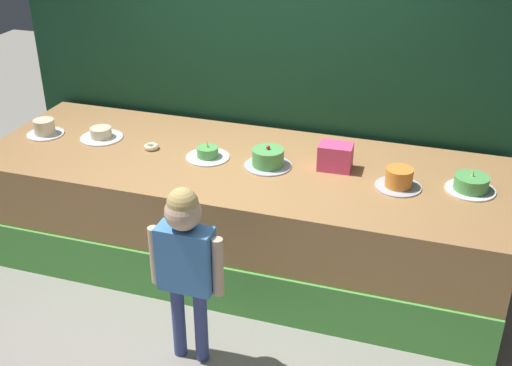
% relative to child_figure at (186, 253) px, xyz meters
% --- Properties ---
extents(ground_plane, '(12.00, 12.00, 0.00)m').
position_rel_child_figure_xyz_m(ground_plane, '(-0.07, 0.46, -0.76)').
color(ground_plane, gray).
extents(stage_platform, '(3.73, 1.33, 0.82)m').
position_rel_child_figure_xyz_m(stage_platform, '(-0.07, 1.11, -0.35)').
color(stage_platform, '#B27F4C').
rests_on(stage_platform, ground_plane).
extents(curtain_backdrop, '(4.18, 0.08, 2.83)m').
position_rel_child_figure_xyz_m(curtain_backdrop, '(-0.07, 1.87, 0.66)').
color(curtain_backdrop, '#19472D').
rests_on(curtain_backdrop, ground_plane).
extents(child_figure, '(0.45, 0.21, 1.17)m').
position_rel_child_figure_xyz_m(child_figure, '(0.00, 0.00, 0.00)').
color(child_figure, '#3F4C8C').
rests_on(child_figure, ground_plane).
extents(pink_box, '(0.24, 0.18, 0.18)m').
position_rel_child_figure_xyz_m(pink_box, '(0.61, 1.21, 0.15)').
color(pink_box, '#F94B89').
rests_on(pink_box, stage_platform).
extents(donut, '(0.11, 0.11, 0.04)m').
position_rel_child_figure_xyz_m(donut, '(-0.75, 1.11, 0.08)').
color(donut, beige).
rests_on(donut, stage_platform).
extents(cake_far_left, '(0.29, 0.29, 0.12)m').
position_rel_child_figure_xyz_m(cake_far_left, '(-1.66, 1.10, 0.11)').
color(cake_far_left, white).
rests_on(cake_far_left, stage_platform).
extents(cake_left, '(0.33, 0.33, 0.09)m').
position_rel_child_figure_xyz_m(cake_left, '(-1.20, 1.17, 0.09)').
color(cake_left, white).
rests_on(cake_left, stage_platform).
extents(cake_center_left, '(0.32, 0.32, 0.13)m').
position_rel_child_figure_xyz_m(cake_center_left, '(-0.30, 1.10, 0.09)').
color(cake_center_left, white).
rests_on(cake_center_left, stage_platform).
extents(cake_center_right, '(0.34, 0.34, 0.16)m').
position_rel_child_figure_xyz_m(cake_center_right, '(0.15, 1.10, 0.12)').
color(cake_center_right, silver).
rests_on(cake_center_right, stage_platform).
extents(cake_right, '(0.31, 0.31, 0.13)m').
position_rel_child_figure_xyz_m(cake_right, '(1.06, 1.06, 0.12)').
color(cake_right, silver).
rests_on(cake_right, stage_platform).
extents(cake_far_right, '(0.33, 0.33, 0.15)m').
position_rel_child_figure_xyz_m(cake_far_right, '(1.51, 1.16, 0.11)').
color(cake_far_right, white).
rests_on(cake_far_right, stage_platform).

